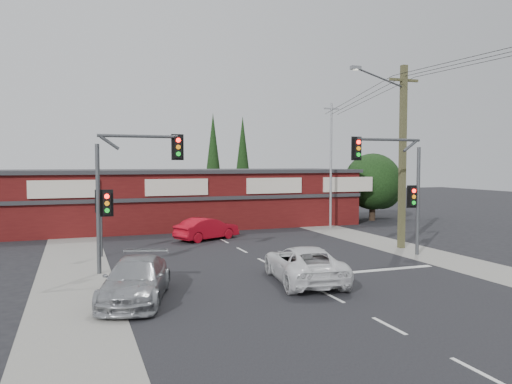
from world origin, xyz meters
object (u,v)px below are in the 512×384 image
object	(u,v)px
red_sedan	(207,229)
shop_building	(180,197)
white_suv	(304,264)
utility_pole	(401,150)
silver_suv	(136,280)

from	to	relation	value
red_sedan	shop_building	world-z (taller)	shop_building
white_suv	utility_pole	distance (m)	10.89
silver_suv	shop_building	xyz separation A→B (m)	(5.52, 19.71, 1.42)
white_suv	red_sedan	distance (m)	11.90
shop_building	silver_suv	bearing A→B (deg)	-105.66
white_suv	utility_pole	xyz separation A→B (m)	(8.33, 5.24, 4.68)
red_sedan	utility_pole	xyz separation A→B (m)	(9.20, -6.63, 4.71)
red_sedan	utility_pole	size ratio (longest dim) A/B	0.41
silver_suv	utility_pole	size ratio (longest dim) A/B	0.49
silver_suv	utility_pole	distance (m)	16.61
utility_pole	red_sedan	bearing A→B (deg)	144.19
white_suv	shop_building	xyz separation A→B (m)	(-1.03, 19.23, 1.42)
silver_suv	red_sedan	size ratio (longest dim) A/B	1.18
red_sedan	utility_pole	world-z (taller)	utility_pole
white_suv	shop_building	size ratio (longest dim) A/B	0.19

